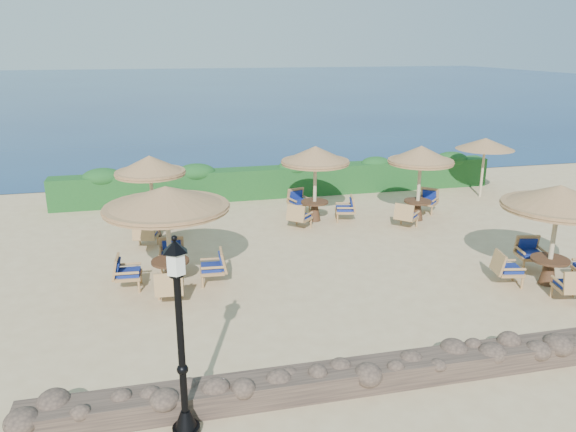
# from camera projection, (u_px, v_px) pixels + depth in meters

# --- Properties ---
(ground) EXTENTS (120.00, 120.00, 0.00)m
(ground) POSITION_uv_depth(u_px,v_px,m) (338.00, 258.00, 16.37)
(ground) COLOR tan
(ground) RESTS_ON ground
(sea) EXTENTS (160.00, 160.00, 0.00)m
(sea) POSITION_uv_depth(u_px,v_px,m) (186.00, 86.00, 81.42)
(sea) COLOR #0C224D
(sea) RESTS_ON ground
(hedge) EXTENTS (18.00, 0.90, 1.20)m
(hedge) POSITION_uv_depth(u_px,v_px,m) (283.00, 181.00, 22.88)
(hedge) COLOR #15431B
(hedge) RESTS_ON ground
(stone_wall) EXTENTS (15.00, 0.65, 0.44)m
(stone_wall) POSITION_uv_depth(u_px,v_px,m) (442.00, 365.00, 10.54)
(stone_wall) COLOR brown
(stone_wall) RESTS_ON ground
(lamp_post) EXTENTS (0.44, 0.44, 3.31)m
(lamp_post) POSITION_uv_depth(u_px,v_px,m) (181.00, 349.00, 8.52)
(lamp_post) COLOR black
(lamp_post) RESTS_ON ground
(extra_parasol) EXTENTS (2.30, 2.30, 2.41)m
(extra_parasol) POSITION_uv_depth(u_px,v_px,m) (485.00, 144.00, 22.29)
(extra_parasol) COLOR #CAB68E
(extra_parasol) RESTS_ON ground
(cafe_set_0) EXTENTS (3.16, 3.16, 2.65)m
(cafe_set_0) POSITION_uv_depth(u_px,v_px,m) (167.00, 215.00, 13.94)
(cafe_set_0) COLOR #CAB68E
(cafe_set_0) RESTS_ON ground
(cafe_set_1) EXTENTS (2.88, 2.88, 2.65)m
(cafe_set_1) POSITION_uv_depth(u_px,v_px,m) (556.00, 217.00, 14.07)
(cafe_set_1) COLOR #CAB68E
(cafe_set_1) RESTS_ON ground
(cafe_set_2) EXTENTS (2.23, 2.89, 2.65)m
(cafe_set_2) POSITION_uv_depth(u_px,v_px,m) (151.00, 180.00, 17.67)
(cafe_set_2) COLOR #CAB68E
(cafe_set_2) RESTS_ON ground
(cafe_set_3) EXTENTS (2.66, 2.69, 2.65)m
(cafe_set_3) POSITION_uv_depth(u_px,v_px,m) (315.00, 171.00, 19.30)
(cafe_set_3) COLOR #CAB68E
(cafe_set_3) RESTS_ON ground
(cafe_set_4) EXTENTS (2.48, 2.47, 2.65)m
(cafe_set_4) POSITION_uv_depth(u_px,v_px,m) (420.00, 168.00, 19.35)
(cafe_set_4) COLOR #CAB68E
(cafe_set_4) RESTS_ON ground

